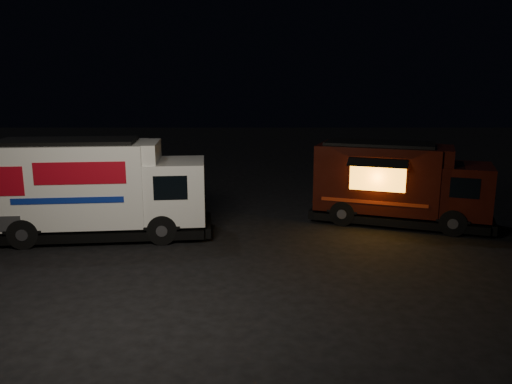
{
  "coord_description": "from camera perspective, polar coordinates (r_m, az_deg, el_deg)",
  "views": [
    {
      "loc": [
        0.03,
        -11.95,
        4.43
      ],
      "look_at": [
        0.01,
        2.0,
        1.4
      ],
      "focal_mm": 35.0,
      "sensor_mm": 36.0,
      "label": 1
    }
  ],
  "objects": [
    {
      "name": "white_truck",
      "position": [
        15.25,
        -17.34,
        0.4
      ],
      "size": [
        6.56,
        2.81,
        2.89
      ],
      "primitive_type": null,
      "rotation": [
        0.0,
        0.0,
        0.1
      ],
      "color": "silver",
      "rests_on": "ground"
    },
    {
      "name": "ground",
      "position": [
        12.75,
        -0.05,
        -8.08
      ],
      "size": [
        80.0,
        80.0,
        0.0
      ],
      "primitive_type": "plane",
      "color": "black",
      "rests_on": "ground"
    },
    {
      "name": "red_truck",
      "position": [
        16.64,
        16.28,
        0.93
      ],
      "size": [
        5.98,
        3.85,
        2.61
      ],
      "primitive_type": null,
      "rotation": [
        0.0,
        0.0,
        -0.35
      ],
      "color": "#340F09",
      "rests_on": "ground"
    }
  ]
}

